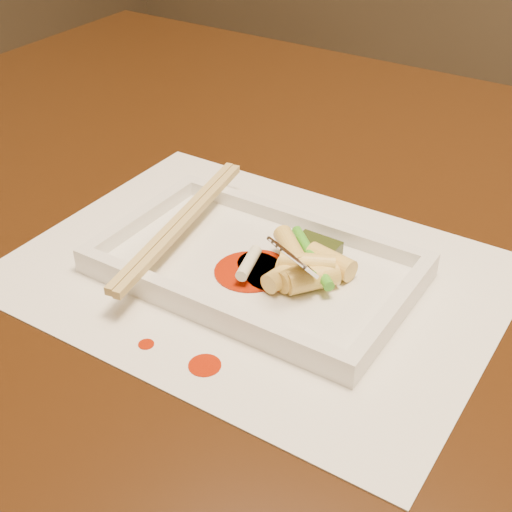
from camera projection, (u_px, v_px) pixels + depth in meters
The scene contains 26 objects.
table at pixel (371, 326), 0.70m from camera, with size 1.40×0.90×0.75m.
placemat at pixel (256, 274), 0.60m from camera, with size 0.40×0.30×0.00m, color white.
sauce_splatter_a at pixel (205, 365), 0.51m from camera, with size 0.02×0.02×0.00m, color #A61E04.
sauce_splatter_b at pixel (146, 344), 0.53m from camera, with size 0.01×0.01×0.00m, color #A61E04.
plate_base at pixel (256, 270), 0.60m from camera, with size 0.26×0.16×0.01m, color white.
plate_rim_far at pixel (300, 220), 0.65m from camera, with size 0.26×0.01×0.01m, color white.
plate_rim_near at pixel (204, 305), 0.54m from camera, with size 0.26×0.01×0.01m, color white.
plate_rim_left at pixel (142, 218), 0.65m from camera, with size 0.01×0.14×0.01m, color white.
plate_rim_right at pixel (394, 309), 0.54m from camera, with size 0.01×0.14×0.01m, color white.
veg_piece at pixel (316, 249), 0.61m from camera, with size 0.04×0.03×0.01m, color black.
scallion_white at pixel (249, 263), 0.58m from camera, with size 0.01×0.01×0.04m, color #EAEACC.
scallion_green at pixel (312, 257), 0.59m from camera, with size 0.01×0.01×0.09m, color #329818.
chopstick_a at pixel (177, 221), 0.62m from camera, with size 0.01×0.23×0.01m, color tan.
chopstick_b at pixel (185, 223), 0.62m from camera, with size 0.01×0.23×0.01m, color tan.
fork at pixel (347, 203), 0.54m from camera, with size 0.09×0.10×0.14m, color silver, non-canonical shape.
sauce_blob_0 at pixel (249, 271), 0.59m from camera, with size 0.06×0.06×0.00m, color #A61E04.
sauce_blob_1 at pixel (272, 276), 0.58m from camera, with size 0.04×0.04×0.00m, color #A61E04.
sauce_blob_2 at pixel (261, 263), 0.60m from camera, with size 0.04×0.04×0.00m, color #A61E04.
rice_cake_0 at pixel (302, 271), 0.57m from camera, with size 0.02×0.02×0.04m, color #F9E374.
rice_cake_1 at pixel (285, 274), 0.57m from camera, with size 0.02×0.02×0.04m, color #F9E374.
rice_cake_2 at pixel (291, 249), 0.59m from camera, with size 0.02×0.02×0.05m, color #F9E374.
rice_cake_3 at pixel (331, 262), 0.58m from camera, with size 0.02×0.02×0.04m, color #F9E374.
rice_cake_4 at pixel (307, 272), 0.57m from camera, with size 0.02×0.02×0.05m, color #F9E374.
rice_cake_5 at pixel (308, 263), 0.57m from camera, with size 0.02×0.02×0.04m, color #F9E374.
rice_cake_6 at pixel (302, 273), 0.57m from camera, with size 0.02×0.02×0.04m, color #F9E374.
rice_cake_7 at pixel (312, 278), 0.57m from camera, with size 0.02×0.02×0.04m, color #F9E374.
Camera 1 is at (0.20, -0.52, 1.10)m, focal length 50.00 mm.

